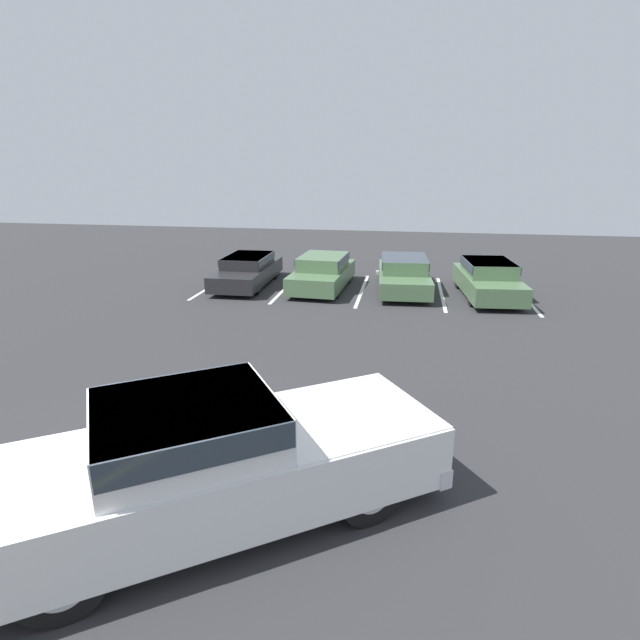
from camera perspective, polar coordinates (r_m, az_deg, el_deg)
The scene contains 12 objects.
ground_plane at distance 8.12m, azimuth -18.93°, elevation -17.91°, with size 60.00×60.00×0.00m, color #2D2D30.
stall_stripe_a at distance 20.28m, azimuth -11.92°, elevation 4.06°, with size 0.12×5.06×0.01m, color white.
stall_stripe_b at distance 19.40m, azimuth -3.83°, elevation 3.80°, with size 0.12×5.06×0.01m, color white.
stall_stripe_c at distance 18.93m, azimuth 4.83°, elevation 3.43°, with size 0.12×5.06×0.01m, color white.
stall_stripe_d at distance 18.91m, azimuth 13.71°, elevation 2.98°, with size 0.12×5.06×0.01m, color white.
stall_stripe_e at distance 19.35m, azimuth 22.38°, elevation 2.46°, with size 0.12×5.06×0.01m, color white.
pickup_truck at distance 6.88m, azimuth -11.91°, elevation -15.36°, with size 6.23×5.14×1.78m.
parked_sedan_a at distance 19.78m, azimuth -8.28°, elevation 5.75°, with size 1.78×4.62×1.16m.
parked_sedan_b at distance 19.01m, azimuth 0.30°, elevation 5.61°, with size 2.05×4.38×1.26m.
parked_sedan_c at distance 18.94m, azimuth 9.54°, elevation 5.32°, with size 2.07×4.62×1.26m.
parked_sedan_d at distance 18.75m, azimuth 18.64°, elevation 4.58°, with size 2.12×4.50×1.30m.
wheel_stop_curb at distance 21.75m, azimuth 8.81°, elevation 5.31°, with size 1.83×0.20×0.14m, color #B7B2A8.
Camera 1 is at (3.54, -5.70, 4.58)m, focal length 28.00 mm.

